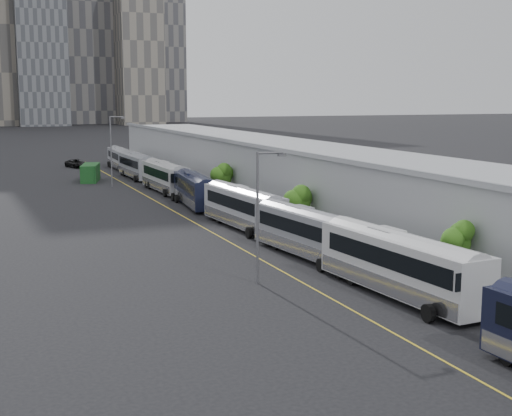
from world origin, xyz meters
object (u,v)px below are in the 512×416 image
bus_2 (400,270)px  suv (77,163)px  bus_3 (308,237)px  street_lamp_far (112,147)px  bus_5 (195,193)px  street_lamp_near (260,208)px  bus_4 (243,211)px  shipping_container (90,173)px  bus_6 (165,179)px  bus_8 (121,160)px  bus_7 (137,168)px

bus_2 → suv: bus_2 is taller
bus_2 → suv: (-7.05, 89.56, -0.97)m
bus_3 → street_lamp_far: size_ratio=1.35×
bus_5 → suv: 50.09m
street_lamp_near → bus_4: bearing=72.2°
bus_2 → shipping_container: size_ratio=2.11×
bus_6 → bus_8: (0.45, 31.18, -0.11)m
bus_6 → bus_7: bearing=88.7°
bus_6 → bus_8: bearing=87.7°
bus_2 → bus_3: bus_2 is taller
street_lamp_near → bus_2: bearing=-42.9°
bus_2 → street_lamp_far: 60.84m
bus_8 → street_lamp_near: size_ratio=1.42×
bus_5 → shipping_container: size_ratio=1.94×
bus_4 → street_lamp_far: 35.84m
bus_6 → street_lamp_near: bearing=-98.6°
bus_6 → street_lamp_near: (-5.84, -46.76, 3.42)m
bus_4 → bus_7: bearing=86.7°
bus_5 → bus_7: bearing=95.7°
bus_8 → suv: bus_8 is taller
bus_4 → street_lamp_near: bearing=-111.4°
bus_4 → bus_6: bus_4 is taller
suv → bus_6: bearing=-98.5°
bus_7 → shipping_container: bearing=-172.7°
bus_6 → street_lamp_near: street_lamp_near is taller
bus_5 → street_lamp_far: 21.60m
bus_3 → shipping_container: (-7.68, 56.31, -0.34)m
bus_3 → bus_8: bearing=84.1°
bus_2 → bus_4: bus_2 is taller
bus_5 → bus_8: 44.38m
suv → shipping_container: bearing=-110.7°
street_lamp_far → bus_5: bearing=-75.5°
shipping_container → street_lamp_near: bearing=-73.7°
bus_4 → suv: bearing=92.0°
bus_2 → bus_4: size_ratio=1.04×
bus_5 → bus_7: bus_7 is taller
bus_5 → bus_8: bearing=95.0°
bus_8 → street_lamp_near: (-6.29, -77.94, 3.53)m
bus_8 → bus_7: bearing=-90.6°
shipping_container → bus_5: bearing=-60.8°
bus_2 → bus_6: bus_2 is taller
bus_8 → suv: size_ratio=2.37×
street_lamp_far → shipping_container: (-1.82, 7.93, -4.26)m
bus_6 → shipping_container: bearing=113.6°
bus_7 → bus_8: size_ratio=1.06×
bus_7 → bus_2: bearing=-90.8°
bus_6 → shipping_container: size_ratio=2.01×
shipping_container → suv: (1.01, 21.23, -0.52)m
bus_3 → bus_6: bus_6 is taller
bus_8 → street_lamp_near: bearing=-93.2°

